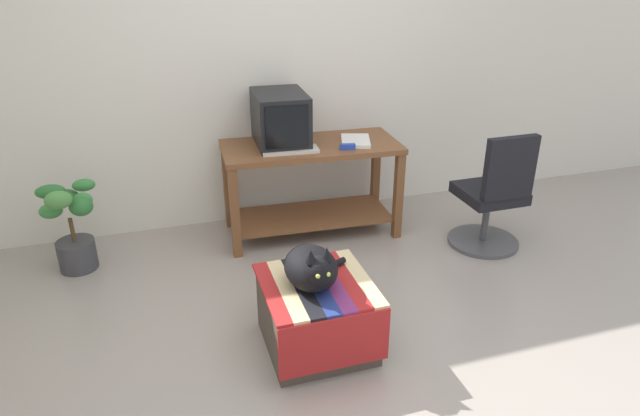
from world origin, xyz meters
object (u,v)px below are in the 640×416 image
Objects in this scene: keyboard at (290,150)px; book at (356,141)px; desk at (311,173)px; office_chair at (493,199)px; cat at (312,268)px; potted_plant at (72,228)px; ottoman_with_blanket at (317,315)px; tv_monitor at (280,119)px; stapler at (347,147)px.

book is (0.52, 0.06, 0.00)m from keyboard.
office_chair reaches higher than desk.
potted_plant is at bearing 133.69° from cat.
office_chair is (1.54, 0.71, 0.19)m from ottoman_with_blanket.
tv_monitor is 1.33× the size of keyboard.
book is at bearing -0.11° from potted_plant.
keyboard is at bearing 81.73° from ottoman_with_blanket.
tv_monitor reaches higher than ottoman_with_blanket.
book reaches higher than cat.
office_chair is 1.11m from stapler.
ottoman_with_blanket is at bearing 24.44° from office_chair.
ottoman_with_blanket is at bearing -93.47° from tv_monitor.
keyboard is 0.52m from book.
office_chair is (1.58, 0.73, -0.13)m from cat.
book is 0.17m from stapler.
book reaches higher than desk.
keyboard is 0.41m from stapler.
keyboard is at bearing -82.64° from tv_monitor.
tv_monitor is 0.58m from book.
tv_monitor is at bearing -177.12° from book.
book is 0.33× the size of office_chair.
cat is 1.74m from office_chair.
ottoman_with_blanket is 1.86m from potted_plant.
office_chair is at bearing -11.39° from potted_plant.
cat is at bearing 24.60° from office_chair.
tv_monitor is at bearing 99.38° from keyboard.
cat reaches higher than potted_plant.
office_chair is at bearing -25.41° from desk.
desk is at bearing 74.74° from ottoman_with_blanket.
keyboard is 0.45× the size of office_chair.
book reaches higher than ottoman_with_blanket.
cat is (-0.19, -1.45, -0.38)m from tv_monitor.
book is 0.46× the size of potted_plant.
keyboard is at bearing -21.00° from office_chair.
ottoman_with_blanket is at bearing -100.51° from book.
stapler is at bearing -3.89° from potted_plant.
tv_monitor reaches higher than potted_plant.
cat is at bearing -45.29° from potted_plant.
book is (0.53, -0.14, -0.17)m from tv_monitor.
keyboard reaches higher than potted_plant.
ottoman_with_blanket is at bearing -93.23° from keyboard.
desk is at bearing -172.76° from book.
ottoman_with_blanket is (-0.37, -1.35, -0.28)m from desk.
stapler is (0.22, -0.19, 0.25)m from desk.
desk is 4.53× the size of book.
stapler is at bearing -4.12° from keyboard.
keyboard is 0.63× the size of potted_plant.
tv_monitor is 0.87× the size of ottoman_with_blanket.
potted_plant is (-1.51, 0.06, -0.42)m from keyboard.
tv_monitor is 0.60× the size of office_chair.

